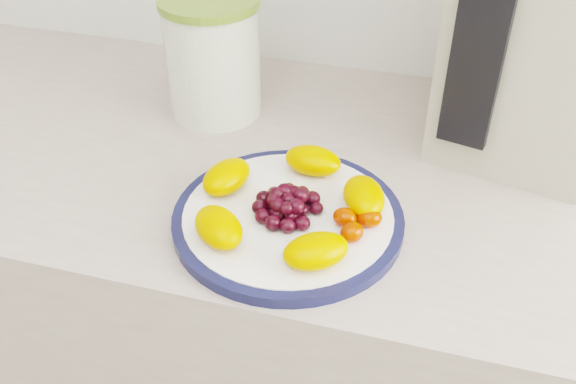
# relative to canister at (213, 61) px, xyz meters

# --- Properties ---
(counter) EXTENTS (3.50, 0.60, 0.90)m
(counter) POSITION_rel_canister_xyz_m (0.19, -0.09, -0.54)
(counter) COLOR #AC9C90
(counter) RESTS_ON floor
(cabinet_face) EXTENTS (3.48, 0.58, 0.84)m
(cabinet_face) POSITION_rel_canister_xyz_m (0.19, -0.09, -0.57)
(cabinet_face) COLOR brown
(cabinet_face) RESTS_ON floor
(plate_rim) EXTENTS (0.29, 0.29, 0.01)m
(plate_rim) POSITION_rel_canister_xyz_m (0.19, -0.24, -0.08)
(plate_rim) COLOR #13183E
(plate_rim) RESTS_ON counter
(plate_face) EXTENTS (0.26, 0.26, 0.02)m
(plate_face) POSITION_rel_canister_xyz_m (0.19, -0.24, -0.08)
(plate_face) COLOR white
(plate_face) RESTS_ON counter
(canister) EXTENTS (0.19, 0.19, 0.17)m
(canister) POSITION_rel_canister_xyz_m (0.00, 0.00, 0.00)
(canister) COLOR #495F16
(canister) RESTS_ON counter
(canister_lid) EXTENTS (0.20, 0.20, 0.01)m
(canister_lid) POSITION_rel_canister_xyz_m (0.00, 0.00, 0.09)
(canister_lid) COLOR olive
(canister_lid) RESTS_ON canister
(appliance_body) EXTENTS (0.28, 0.34, 0.37)m
(appliance_body) POSITION_rel_canister_xyz_m (0.47, 0.06, 0.10)
(appliance_body) COLOR #A9A38F
(appliance_body) RESTS_ON counter
(appliance_panel) EXTENTS (0.07, 0.04, 0.28)m
(appliance_panel) POSITION_rel_canister_xyz_m (0.38, -0.07, 0.10)
(appliance_panel) COLOR black
(appliance_panel) RESTS_ON appliance_body
(fruit_plate) EXTENTS (0.25, 0.24, 0.04)m
(fruit_plate) POSITION_rel_canister_xyz_m (0.19, -0.24, -0.05)
(fruit_plate) COLOR orange
(fruit_plate) RESTS_ON plate_face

